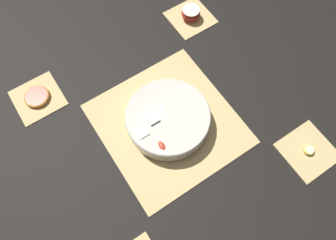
# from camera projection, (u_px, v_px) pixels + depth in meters

# --- Properties ---
(ground_plane) EXTENTS (6.00, 6.00, 0.00)m
(ground_plane) POSITION_uv_depth(u_px,v_px,m) (168.00, 124.00, 1.02)
(ground_plane) COLOR black
(bamboo_mat_center) EXTENTS (0.41, 0.40, 0.01)m
(bamboo_mat_center) POSITION_uv_depth(u_px,v_px,m) (168.00, 123.00, 1.01)
(bamboo_mat_center) COLOR #D6B775
(bamboo_mat_center) RESTS_ON ground_plane
(coaster_mat_near_left) EXTENTS (0.15, 0.15, 0.01)m
(coaster_mat_near_left) POSITION_uv_depth(u_px,v_px,m) (38.00, 98.00, 1.05)
(coaster_mat_near_left) COLOR #D6B775
(coaster_mat_near_left) RESTS_ON ground_plane
(coaster_mat_far_left) EXTENTS (0.15, 0.15, 0.01)m
(coaster_mat_far_left) POSITION_uv_depth(u_px,v_px,m) (190.00, 17.00, 1.19)
(coaster_mat_far_left) COLOR #D6B775
(coaster_mat_far_left) RESTS_ON ground_plane
(coaster_mat_far_right) EXTENTS (0.15, 0.15, 0.01)m
(coaster_mat_far_right) POSITION_uv_depth(u_px,v_px,m) (308.00, 151.00, 0.98)
(coaster_mat_far_right) COLOR #D6B775
(coaster_mat_far_right) RESTS_ON ground_plane
(fruit_salad_bowl) EXTENTS (0.26, 0.26, 0.07)m
(fruit_salad_bowl) POSITION_uv_depth(u_px,v_px,m) (168.00, 119.00, 0.98)
(fruit_salad_bowl) COLOR silver
(fruit_salad_bowl) RESTS_ON bamboo_mat_center
(apple_half) EXTENTS (0.07, 0.07, 0.04)m
(apple_half) POSITION_uv_depth(u_px,v_px,m) (191.00, 13.00, 1.17)
(apple_half) COLOR #B72D23
(apple_half) RESTS_ON coaster_mat_far_left
(banana_coin_single) EXTENTS (0.03, 0.03, 0.01)m
(banana_coin_single) POSITION_uv_depth(u_px,v_px,m) (309.00, 150.00, 0.97)
(banana_coin_single) COLOR #F4EABC
(banana_coin_single) RESTS_ON coaster_mat_far_right
(grapefruit_slice) EXTENTS (0.08, 0.08, 0.01)m
(grapefruit_slice) POSITION_uv_depth(u_px,v_px,m) (37.00, 97.00, 1.04)
(grapefruit_slice) COLOR red
(grapefruit_slice) RESTS_ON coaster_mat_near_left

